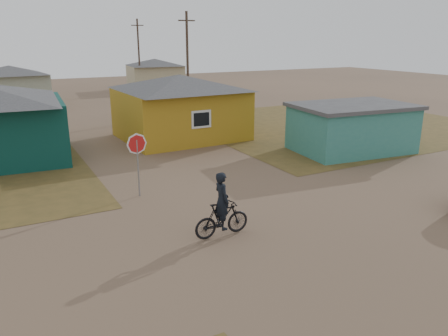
# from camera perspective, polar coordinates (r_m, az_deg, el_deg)

# --- Properties ---
(ground) EXTENTS (120.00, 120.00, 0.00)m
(ground) POSITION_cam_1_polar(r_m,az_deg,el_deg) (14.75, 6.53, -7.67)
(ground) COLOR brown
(grass_ne) EXTENTS (20.00, 18.00, 0.00)m
(grass_ne) POSITION_cam_1_polar(r_m,az_deg,el_deg) (32.94, 14.00, 5.64)
(grass_ne) COLOR brown
(grass_ne) RESTS_ON ground
(house_yellow) EXTENTS (7.72, 6.76, 3.90)m
(house_yellow) POSITION_cam_1_polar(r_m,az_deg,el_deg) (27.31, -5.72, 8.10)
(house_yellow) COLOR #AF811B
(house_yellow) RESTS_ON ground
(shed_turquoise) EXTENTS (6.71, 4.93, 2.60)m
(shed_turquoise) POSITION_cam_1_polar(r_m,az_deg,el_deg) (25.01, 16.32, 5.10)
(shed_turquoise) COLOR #3A8074
(shed_turquoise) RESTS_ON ground
(house_pale_west) EXTENTS (7.04, 6.15, 3.60)m
(house_pale_west) POSITION_cam_1_polar(r_m,az_deg,el_deg) (45.23, -26.06, 9.73)
(house_pale_west) COLOR #99A08A
(house_pale_west) RESTS_ON ground
(house_beige_east) EXTENTS (6.95, 6.05, 3.60)m
(house_beige_east) POSITION_cam_1_polar(r_m,az_deg,el_deg) (54.16, -8.98, 12.08)
(house_beige_east) COLOR tan
(house_beige_east) RESTS_ON ground
(utility_pole_near) EXTENTS (1.40, 0.20, 8.00)m
(utility_pole_near) POSITION_cam_1_polar(r_m,az_deg,el_deg) (35.99, -4.78, 13.61)
(utility_pole_near) COLOR #433228
(utility_pole_near) RESTS_ON ground
(utility_pole_far) EXTENTS (1.40, 0.20, 8.00)m
(utility_pole_far) POSITION_cam_1_polar(r_m,az_deg,el_deg) (51.35, -11.05, 14.29)
(utility_pole_far) COLOR #433228
(utility_pole_far) RESTS_ON ground
(stop_sign) EXTENTS (0.81, 0.25, 2.55)m
(stop_sign) POSITION_cam_1_polar(r_m,az_deg,el_deg) (17.18, -11.28, 2.26)
(stop_sign) COLOR gray
(stop_sign) RESTS_ON ground
(cyclist) EXTENTS (1.87, 0.67, 2.11)m
(cyclist) POSITION_cam_1_polar(r_m,az_deg,el_deg) (13.76, -0.28, -5.91)
(cyclist) COLOR black
(cyclist) RESTS_ON ground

